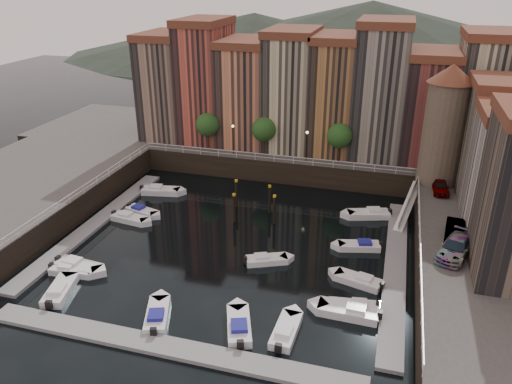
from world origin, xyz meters
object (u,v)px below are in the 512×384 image
(mooring_pilings, at_px, (254,203))
(boat_left_1, at_px, (78,266))
(gangway, at_px, (408,204))
(boat_left_0, at_px, (72,270))
(car_b, at_px, (454,232))
(car_a, at_px, (440,187))
(car_c, at_px, (455,248))
(boat_left_2, at_px, (129,218))
(corner_tower, at_px, (445,124))

(mooring_pilings, distance_m, boat_left_1, 20.10)
(gangway, relative_size, mooring_pilings, 1.45)
(boat_left_0, bearing_deg, car_b, 13.20)
(gangway, height_order, boat_left_1, gangway)
(car_a, relative_size, car_c, 0.74)
(boat_left_1, bearing_deg, boat_left_2, 97.38)
(boat_left_0, relative_size, boat_left_2, 0.98)
(car_b, height_order, car_c, car_c)
(car_b, bearing_deg, boat_left_0, -155.86)
(boat_left_0, distance_m, car_a, 39.81)
(boat_left_2, bearing_deg, car_b, 7.96)
(gangway, distance_m, car_a, 4.02)
(gangway, distance_m, car_b, 10.11)
(gangway, distance_m, mooring_pilings, 17.43)
(gangway, height_order, mooring_pilings, gangway)
(boat_left_2, relative_size, car_c, 0.83)
(corner_tower, relative_size, car_c, 2.49)
(boat_left_0, relative_size, boat_left_1, 0.91)
(corner_tower, height_order, mooring_pilings, corner_tower)
(corner_tower, bearing_deg, car_b, -85.51)
(car_a, height_order, car_b, car_b)
(boat_left_0, xyz_separation_m, boat_left_1, (0.16, 0.72, 0.03))
(boat_left_0, relative_size, car_c, 0.81)
(boat_left_1, distance_m, car_c, 34.54)
(mooring_pilings, relative_size, car_b, 1.25)
(car_a, bearing_deg, boat_left_1, -151.93)
(car_b, distance_m, car_c, 3.27)
(boat_left_2, distance_m, car_a, 35.18)
(corner_tower, bearing_deg, car_c, -86.84)
(boat_left_1, bearing_deg, corner_tower, 41.89)
(gangway, distance_m, boat_left_0, 36.14)
(gangway, xyz_separation_m, mooring_pilings, (-16.96, -4.03, -0.27))
(corner_tower, distance_m, boat_left_0, 42.24)
(corner_tower, height_order, car_b, corner_tower)
(boat_left_0, xyz_separation_m, car_b, (33.92, 11.05, 3.41))
(boat_left_1, bearing_deg, car_a, 38.15)
(gangway, relative_size, boat_left_1, 1.67)
(boat_left_0, xyz_separation_m, car_c, (33.79, 7.79, 3.46))
(boat_left_0, xyz_separation_m, car_a, (33.19, 21.74, 3.36))
(corner_tower, xyz_separation_m, boat_left_1, (-32.70, -23.94, -9.82))
(mooring_pilings, relative_size, boat_left_2, 1.24)
(corner_tower, distance_m, car_a, 7.13)
(mooring_pilings, xyz_separation_m, car_c, (20.79, -8.35, 2.16))
(boat_left_1, relative_size, car_a, 1.20)
(boat_left_1, bearing_deg, boat_left_0, -96.50)
(corner_tower, xyz_separation_m, boat_left_2, (-33.00, -13.65, -9.84))
(corner_tower, height_order, boat_left_2, corner_tower)
(boat_left_2, distance_m, car_b, 34.24)
(boat_left_0, height_order, car_b, car_b)
(boat_left_2, relative_size, car_a, 1.12)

